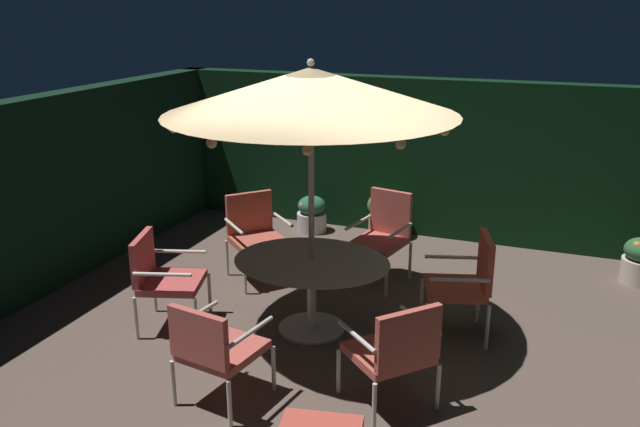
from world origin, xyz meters
name	(u,v)px	position (x,y,z in m)	size (l,w,h in m)	color
ground_plane	(341,332)	(0.00, 0.00, -0.01)	(7.26, 6.67, 0.02)	brown
hedge_backdrop_rear	(418,157)	(0.00, 3.19, 1.08)	(7.26, 0.30, 2.15)	black
hedge_backdrop_left	(49,192)	(-3.48, 0.00, 1.08)	(0.30, 6.67, 2.15)	black
patio_dining_table	(312,275)	(-0.28, -0.07, 0.59)	(1.54, 1.30, 0.75)	silver
patio_umbrella	(311,91)	(-0.28, -0.07, 2.36)	(2.68, 2.68, 2.64)	silver
patio_chair_north	(467,279)	(1.14, 0.36, 0.60)	(0.74, 0.74, 1.03)	silver
patio_chair_northeast	(383,232)	(0.03, 1.39, 0.59)	(0.68, 0.74, 1.04)	beige
patio_chair_east	(255,231)	(-1.38, 0.93, 0.57)	(0.87, 0.87, 0.99)	beige
patio_chair_southeast	(162,274)	(-1.69, -0.52, 0.56)	(0.77, 0.78, 0.96)	beige
patio_chair_south	(215,346)	(-0.52, -1.53, 0.52)	(0.69, 0.71, 0.90)	beige
patio_chair_southwest	(396,348)	(0.82, -1.06, 0.53)	(0.85, 0.86, 0.93)	silver
potted_plant_left_far	(312,214)	(-1.38, 2.68, 0.25)	(0.42, 0.42, 0.51)	silver
potted_plant_back_right	(387,213)	(-0.33, 2.85, 0.33)	(0.55, 0.55, 0.64)	tan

